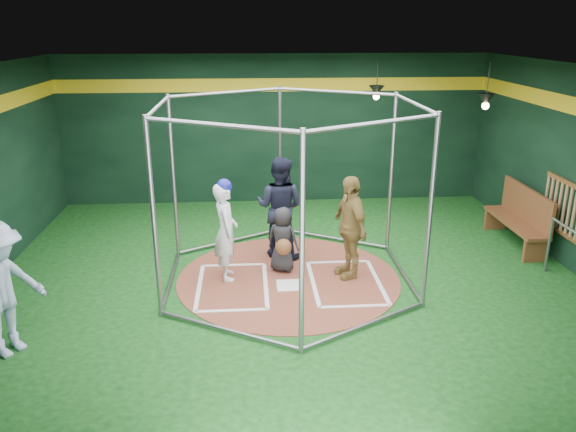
{
  "coord_description": "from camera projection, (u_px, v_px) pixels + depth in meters",
  "views": [
    {
      "loc": [
        -0.64,
        -8.73,
        4.15
      ],
      "look_at": [
        0.0,
        0.1,
        1.1
      ],
      "focal_mm": 35.0,
      "sensor_mm": 36.0,
      "label": 1
    }
  ],
  "objects": [
    {
      "name": "catcher_figure",
      "position": [
        283.0,
        240.0,
        9.73
      ],
      "size": [
        0.67,
        0.67,
        1.16
      ],
      "color": "black",
      "rests_on": "clay_disc"
    },
    {
      "name": "room_shell",
      "position": [
        288.0,
        180.0,
        9.06
      ],
      "size": [
        10.1,
        9.1,
        3.53
      ],
      "color": "#0D3A0F",
      "rests_on": "ground"
    },
    {
      "name": "pendant_lamp_far",
      "position": [
        486.0,
        100.0,
        10.89
      ],
      "size": [
        0.34,
        0.34,
        0.9
      ],
      "color": "black",
      "rests_on": "room_shell"
    },
    {
      "name": "batter_box_right",
      "position": [
        346.0,
        282.0,
        9.45
      ],
      "size": [
        1.17,
        1.77,
        0.01
      ],
      "color": "white",
      "rests_on": "clay_disc"
    },
    {
      "name": "steel_railing",
      "position": [
        568.0,
        247.0,
        9.18
      ],
      "size": [
        0.05,
        1.16,
        1.0
      ],
      "color": "gray",
      "rests_on": "ground"
    },
    {
      "name": "clay_disc",
      "position": [
        288.0,
        278.0,
        9.62
      ],
      "size": [
        3.8,
        3.8,
        0.01
      ],
      "primitive_type": "cylinder",
      "color": "brown",
      "rests_on": "ground"
    },
    {
      "name": "pendant_lamp_near",
      "position": [
        377.0,
        91.0,
        12.28
      ],
      "size": [
        0.34,
        0.34,
        0.9
      ],
      "color": "black",
      "rests_on": "room_shell"
    },
    {
      "name": "batting_cage",
      "position": [
        288.0,
        195.0,
        9.13
      ],
      "size": [
        4.05,
        4.67,
        3.0
      ],
      "color": "gray",
      "rests_on": "ground"
    },
    {
      "name": "bystander_blue",
      "position": [
        1.0,
        290.0,
        7.18
      ],
      "size": [
        1.22,
        1.36,
        1.83
      ],
      "primitive_type": "imported",
      "rotation": [
        0.0,
        0.0,
        0.99
      ],
      "color": "#A1B4D5",
      "rests_on": "ground"
    },
    {
      "name": "batter_box_left",
      "position": [
        233.0,
        286.0,
        9.32
      ],
      "size": [
        1.17,
        1.77,
        0.01
      ],
      "color": "white",
      "rests_on": "clay_disc"
    },
    {
      "name": "umpire",
      "position": [
        280.0,
        207.0,
        10.28
      ],
      "size": [
        1.13,
        1.02,
        1.89
      ],
      "primitive_type": "imported",
      "rotation": [
        0.0,
        0.0,
        2.73
      ],
      "color": "black",
      "rests_on": "clay_disc"
    },
    {
      "name": "home_plate",
      "position": [
        290.0,
        285.0,
        9.33
      ],
      "size": [
        0.43,
        0.43,
        0.01
      ],
      "primitive_type": "cube",
      "color": "white",
      "rests_on": "clay_disc"
    },
    {
      "name": "batter_figure",
      "position": [
        226.0,
        230.0,
        9.37
      ],
      "size": [
        0.48,
        0.66,
        1.75
      ],
      "color": "white",
      "rests_on": "clay_disc"
    },
    {
      "name": "dugout_bench",
      "position": [
        520.0,
        216.0,
        10.94
      ],
      "size": [
        0.46,
        1.96,
        1.14
      ],
      "color": "brown",
      "rests_on": "ground"
    },
    {
      "name": "bat_rack",
      "position": [
        562.0,
        207.0,
        9.99
      ],
      "size": [
        0.07,
        1.25,
        0.98
      ],
      "color": "brown",
      "rests_on": "room_shell"
    },
    {
      "name": "visitor_leopard",
      "position": [
        350.0,
        227.0,
        9.45
      ],
      "size": [
        0.7,
        1.12,
        1.77
      ],
      "primitive_type": "imported",
      "rotation": [
        0.0,
        0.0,
        -1.29
      ],
      "color": "tan",
      "rests_on": "clay_disc"
    }
  ]
}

